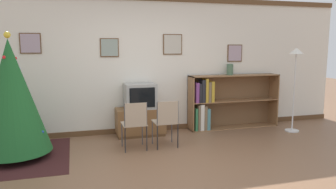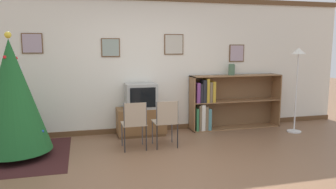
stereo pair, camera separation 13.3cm
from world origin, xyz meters
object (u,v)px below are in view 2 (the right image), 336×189
Objects in this scene: folding_chair_left at (134,122)px; folding_chair_right at (166,121)px; bookshelf at (220,102)px; vase at (232,69)px; christmas_tree at (12,96)px; standing_lamp at (298,68)px; tv_console at (141,121)px; television at (141,96)px.

folding_chair_left and folding_chair_right have the same top height.
bookshelf reaches higher than folding_chair_right.
bookshelf is 8.45× the size of vase.
christmas_tree reaches higher than standing_lamp.
tv_console is at bearing 169.23° from standing_lamp.
vase is (1.68, 1.00, 0.77)m from folding_chair_right.
folding_chair_right is at bearing -73.05° from television.
tv_console is 2.18m from vase.
vase is at bearing 147.61° from standing_lamp.
folding_chair_right is at bearing -145.88° from bookshelf.
folding_chair_right is 3.53× the size of vase.
folding_chair_left is 0.48× the size of standing_lamp.
tv_console is 4.03× the size of vase.
standing_lamp is (1.09, -0.69, 0.06)m from vase.
vase is (2.22, 1.00, 0.77)m from folding_chair_left.
folding_chair_left is (1.86, -0.14, -0.50)m from christmas_tree.
tv_console is at bearing -177.73° from bookshelf.
tv_console is 1.14× the size of folding_chair_right.
christmas_tree is at bearing 175.63° from folding_chair_left.
folding_chair_left is 0.54m from folding_chair_right.
christmas_tree is 3.93m from bookshelf.
tv_console is 1.59× the size of television.
tv_console is 1.14× the size of folding_chair_left.
tv_console is 3.26m from standing_lamp.
bookshelf is at bearing 34.12° from folding_chair_right.
folding_chair_left is at bearing -4.37° from christmas_tree.
folding_chair_left is at bearing 180.00° from folding_chair_right.
folding_chair_left is 1.00× the size of folding_chair_right.
christmas_tree is 2.36× the size of folding_chair_left.
christmas_tree is 1.14× the size of standing_lamp.
folding_chair_right is 0.42× the size of bookshelf.
tv_console is 1.71m from bookshelf.
christmas_tree is 2.37m from tv_console.
christmas_tree is 4.19m from vase.
folding_chair_right is at bearing -3.39° from christmas_tree.
christmas_tree reaches higher than tv_console.
christmas_tree reaches higher than vase.
television reaches higher than tv_console.
television is at bearing 19.29° from christmas_tree.
vase reaches higher than folding_chair_left.
folding_chair_left is at bearing -155.69° from vase.
bookshelf is at bearing 26.10° from folding_chair_left.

